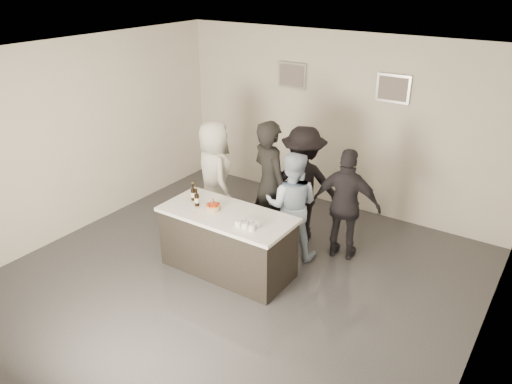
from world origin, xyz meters
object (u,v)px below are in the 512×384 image
cake (213,207)px  person_guest_right (346,205)px  beer_bottle_a (193,192)px  person_main_black (270,184)px  person_guest_back (303,184)px  beer_bottle_b (197,197)px  bar_counter (228,242)px  person_guest_left (215,175)px  person_main_blue (292,205)px

cake → person_guest_right: 1.89m
beer_bottle_a → person_main_black: person_main_black is taller
person_main_black → person_guest_right: size_ratio=1.17×
cake → person_guest_back: size_ratio=0.11×
person_guest_back → beer_bottle_b: bearing=36.0°
bar_counter → person_guest_right: size_ratio=1.11×
cake → beer_bottle_b: bearing=-175.7°
bar_counter → person_guest_left: person_guest_left is taller
beer_bottle_a → person_main_blue: person_main_blue is taller
beer_bottle_a → person_guest_back: size_ratio=0.14×
person_main_black → person_guest_right: bearing=-142.4°
beer_bottle_b → person_guest_left: 1.15m
beer_bottle_a → person_main_blue: bearing=34.4°
person_main_black → person_main_blue: size_ratio=1.21×
bar_counter → beer_bottle_a: bearing=174.4°
person_main_blue → person_guest_left: size_ratio=0.91×
person_main_black → person_main_blue: person_main_black is taller
person_guest_right → beer_bottle_a: bearing=23.9°
bar_counter → person_main_blue: bearing=58.8°
person_guest_right → person_guest_left: bearing=-2.0°
cake → person_main_blue: 1.15m
cake → person_guest_left: size_ratio=0.11×
bar_counter → person_main_blue: size_ratio=1.15×
beer_bottle_a → person_guest_left: person_guest_left is taller
beer_bottle_b → person_main_black: 1.17m
beer_bottle_a → person_guest_left: 0.99m
person_guest_left → person_guest_back: 1.43m
beer_bottle_b → person_guest_right: bearing=37.9°
bar_counter → person_guest_right: bearing=46.5°
beer_bottle_a → beer_bottle_b: 0.19m
person_guest_right → person_guest_back: 0.82m
beer_bottle_a → person_main_black: bearing=53.4°
cake → beer_bottle_a: (-0.43, 0.09, 0.09)m
beer_bottle_a → person_guest_right: size_ratio=0.16×
person_guest_right → person_main_blue: bearing=21.5°
person_guest_left → person_guest_back: size_ratio=0.98×
bar_counter → beer_bottle_b: 0.75m
bar_counter → beer_bottle_a: size_ratio=7.15×
person_guest_left → person_guest_back: (1.36, 0.43, 0.02)m
beer_bottle_b → person_main_blue: person_main_blue is taller
cake → beer_bottle_b: 0.28m
beer_bottle_a → person_guest_left: (-0.34, 0.92, -0.14)m
cake → person_main_black: 1.05m
beer_bottle_b → cake: bearing=4.3°
beer_bottle_b → person_main_blue: size_ratio=0.16×
person_guest_back → cake: bearing=44.2°
beer_bottle_a → person_guest_left: size_ratio=0.15×
bar_counter → beer_bottle_a: (-0.64, 0.06, 0.58)m
person_guest_right → person_guest_back: bearing=-20.3°
beer_bottle_b → bar_counter: bearing=5.6°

